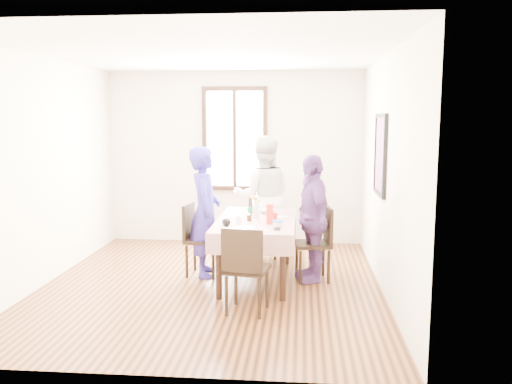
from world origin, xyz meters
TOP-DOWN VIEW (x-y plane):
  - ground at (0.00, 0.00)m, footprint 4.50×4.50m
  - back_wall at (0.00, 2.25)m, footprint 4.00×0.00m
  - right_wall at (2.00, 0.00)m, footprint 0.00×4.50m
  - window_frame at (0.00, 2.23)m, footprint 1.02×0.06m
  - window_pane at (0.00, 2.24)m, footprint 0.90×0.02m
  - art_poster at (1.98, 0.30)m, footprint 0.04×0.76m
  - dining_table at (0.51, 0.26)m, footprint 0.82×1.58m
  - tablecloth at (0.51, 0.26)m, footprint 0.94×1.70m
  - chair_left at (-0.17, 0.41)m, footprint 0.46×0.46m
  - chair_right at (1.20, 0.31)m, footprint 0.48×0.48m
  - chair_far at (0.51, 1.35)m, footprint 0.45×0.45m
  - chair_near at (0.51, -0.82)m, footprint 0.48×0.48m
  - person_left at (-0.15, 0.41)m, footprint 0.49×0.65m
  - person_far at (0.51, 1.33)m, footprint 0.92×0.76m
  - person_right at (1.18, 0.31)m, footprint 0.62×0.98m
  - mug_black at (0.21, -0.20)m, footprint 0.10×0.10m
  - mug_flag at (0.73, 0.17)m, footprint 0.14×0.14m
  - mug_green at (0.42, 0.63)m, footprint 0.11×0.11m
  - serving_bowl at (0.61, 0.67)m, footprint 0.25×0.25m
  - juice_carton at (0.69, -0.02)m, footprint 0.07×0.07m
  - butter_tub at (0.79, -0.15)m, footprint 0.11×0.11m
  - jam_jar at (0.44, 0.12)m, footprint 0.06×0.06m
  - drinking_glass at (0.32, 0.00)m, footprint 0.06×0.06m
  - smartphone at (0.79, -0.31)m, footprint 0.07×0.14m
  - flower_vase at (0.50, 0.32)m, footprint 0.08×0.08m
  - plate_left at (0.25, 0.35)m, footprint 0.20×0.20m
  - plate_right at (0.80, 0.36)m, footprint 0.20×0.20m
  - plate_far at (0.49, 0.89)m, footprint 0.20×0.20m
  - plate_near at (0.45, -0.28)m, footprint 0.20×0.20m
  - butter_lid at (0.79, -0.15)m, footprint 0.12×0.12m
  - flower_bunch at (0.50, 0.32)m, footprint 0.09×0.09m

SIDE VIEW (x-z plane):
  - ground at x=0.00m, z-range 0.00..0.00m
  - dining_table at x=0.51m, z-range 0.00..0.75m
  - chair_left at x=-0.17m, z-range 0.00..0.91m
  - chair_right at x=1.20m, z-range 0.00..0.91m
  - chair_far at x=0.51m, z-range 0.00..0.91m
  - chair_near at x=0.51m, z-range 0.00..0.91m
  - tablecloth at x=0.51m, z-range 0.75..0.76m
  - smartphone at x=0.79m, z-range 0.76..0.77m
  - plate_left at x=0.25m, z-range 0.76..0.77m
  - plate_right at x=0.80m, z-range 0.76..0.77m
  - plate_far at x=0.49m, z-range 0.76..0.77m
  - plate_near at x=0.45m, z-range 0.76..0.77m
  - person_right at x=1.18m, z-range 0.00..1.55m
  - serving_bowl at x=0.61m, z-range 0.76..0.81m
  - butter_tub at x=0.79m, z-range 0.76..0.82m
  - mug_black at x=0.21m, z-range 0.76..0.84m
  - mug_green at x=0.42m, z-range 0.76..0.84m
  - jam_jar at x=0.44m, z-range 0.76..0.84m
  - mug_flag at x=0.73m, z-range 0.76..0.85m
  - drinking_glass at x=0.32m, z-range 0.76..0.85m
  - person_left at x=-0.15m, z-range 0.00..1.63m
  - butter_lid at x=0.79m, z-range 0.82..0.83m
  - flower_vase at x=0.50m, z-range 0.76..0.92m
  - person_far at x=0.51m, z-range 0.00..1.73m
  - juice_carton at x=0.69m, z-range 0.76..1.00m
  - flower_bunch at x=0.50m, z-range 0.92..1.02m
  - back_wall at x=0.00m, z-range -0.65..3.35m
  - right_wall at x=2.00m, z-range -0.90..3.60m
  - art_poster at x=1.98m, z-range 1.07..2.03m
  - window_frame at x=0.00m, z-range 0.84..2.46m
  - window_pane at x=0.00m, z-range 0.90..2.40m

